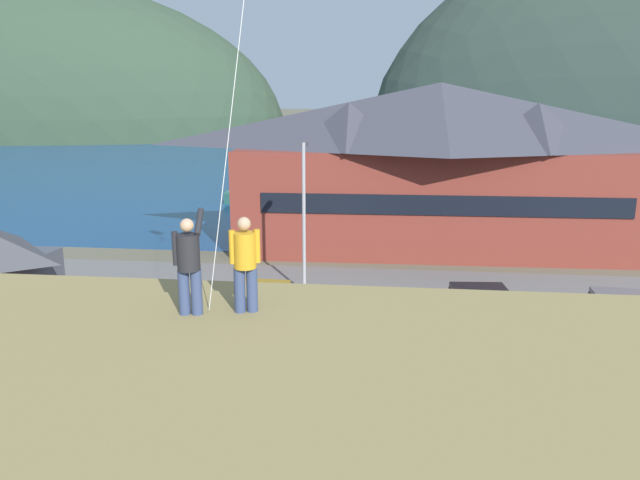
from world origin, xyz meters
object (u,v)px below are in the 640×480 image
object	(u,v)px
parked_car_front_row_red	(619,315)
parked_car_mid_row_near	(411,371)
parking_light_pole	(304,208)
parked_car_mid_row_center	(63,346)
harbor_lodge	(438,162)
person_companion	(245,262)
moored_boat_wharfside	(248,191)
parked_car_front_row_silver	(259,305)
parked_car_front_row_end	(194,361)
parked_car_corner_spot	(476,309)
wharf_dock	(280,202)
person_kite_flyer	(189,263)

from	to	relation	value
parked_car_front_row_red	parked_car_mid_row_near	xyz separation A→B (m)	(-8.02, -5.84, 0.00)
parked_car_front_row_red	parking_light_pole	xyz separation A→B (m)	(-12.70, 4.25, 3.09)
parked_car_mid_row_near	parked_car_mid_row_center	size ratio (longest dim) A/B	0.98
harbor_lodge	person_companion	distance (m)	27.89
moored_boat_wharfside	parked_car_mid_row_center	distance (m)	35.43
parked_car_front_row_silver	parking_light_pole	distance (m)	5.74
harbor_lodge	parked_car_front_row_red	distance (m)	15.94
parked_car_front_row_silver	parked_car_mid_row_center	distance (m)	7.42
parked_car_mid_row_center	person_companion	distance (m)	12.70
parked_car_front_row_end	parked_car_front_row_silver	xyz separation A→B (m)	(0.96, 5.41, 0.00)
harbor_lodge	parking_light_pole	xyz separation A→B (m)	(-6.68, -9.90, -1.07)
harbor_lodge	parked_car_front_row_end	bearing A→B (deg)	-113.81
harbor_lodge	parking_light_pole	size ratio (longest dim) A/B	3.56
parked_car_corner_spot	parked_car_front_row_silver	size ratio (longest dim) A/B	1.01
parked_car_mid_row_center	parking_light_pole	world-z (taller)	parking_light_pole
parked_car_front_row_end	parked_car_mid_row_near	distance (m)	6.82
parked_car_mid_row_center	parking_light_pole	bearing A→B (deg)	54.04
harbor_lodge	parked_car_front_row_silver	world-z (taller)	harbor_lodge
parked_car_mid_row_near	parked_car_mid_row_center	xyz separation A→B (m)	(-11.54, 0.64, 0.00)
person_companion	parked_car_front_row_silver	bearing A→B (deg)	101.39
parked_car_front_row_end	moored_boat_wharfside	bearing A→B (deg)	100.23
parked_car_mid_row_center	parked_car_mid_row_near	bearing A→B (deg)	-3.18
parked_car_mid_row_near	parking_light_pole	xyz separation A→B (m)	(-4.68, 10.10, 3.09)
parked_car_front_row_red	person_companion	world-z (taller)	person_companion
moored_boat_wharfside	parked_car_front_row_silver	xyz separation A→B (m)	(7.47, -30.61, 0.34)
parked_car_front_row_red	parking_light_pole	size ratio (longest dim) A/B	0.61
wharf_dock	parked_car_mid_row_near	distance (m)	34.26
parked_car_front_row_red	parked_car_front_row_end	bearing A→B (deg)	-158.53
wharf_dock	parking_light_pole	bearing A→B (deg)	-77.01
parked_car_front_row_silver	parking_light_pole	world-z (taller)	parking_light_pole
parked_car_front_row_silver	person_kite_flyer	bearing A→B (deg)	-82.90
parked_car_corner_spot	parked_car_mid_row_near	xyz separation A→B (m)	(-2.71, -5.96, 0.00)
parked_car_corner_spot	parked_car_mid_row_near	distance (m)	6.55
harbor_lodge	parking_light_pole	distance (m)	11.99
wharf_dock	parked_car_mid_row_near	xyz separation A→B (m)	(9.91, -32.79, 0.71)
moored_boat_wharfside	parked_car_front_row_red	bearing A→B (deg)	-54.73
parked_car_front_row_end	parked_car_corner_spot	world-z (taller)	same
parked_car_front_row_red	parked_car_corner_spot	distance (m)	5.32
parked_car_mid_row_near	parked_car_front_row_end	bearing A→B (deg)	179.97
parked_car_front_row_silver	parked_car_mid_row_center	xyz separation A→B (m)	(-5.68, -4.77, 0.00)
person_kite_flyer	parked_car_mid_row_center	bearing A→B (deg)	131.56
harbor_lodge	wharf_dock	world-z (taller)	harbor_lodge
parking_light_pole	parked_car_front_row_silver	bearing A→B (deg)	-104.13
parked_car_mid_row_near	parked_car_front_row_red	bearing A→B (deg)	36.06
harbor_lodge	person_kite_flyer	bearing A→B (deg)	-102.74
parked_car_mid_row_near	parking_light_pole	size ratio (longest dim) A/B	0.60
parked_car_front_row_silver	person_companion	size ratio (longest dim) A/B	2.45
parked_car_front_row_end	parked_car_mid_row_center	xyz separation A→B (m)	(-4.72, 0.64, 0.00)
wharf_dock	parked_car_mid_row_near	world-z (taller)	parked_car_mid_row_near
parked_car_mid_row_near	harbor_lodge	bearing A→B (deg)	84.29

